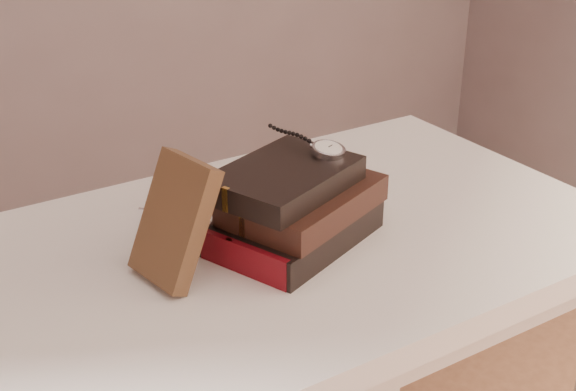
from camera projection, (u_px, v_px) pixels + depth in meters
table at (282, 290)px, 1.17m from camera, size 1.00×0.60×0.75m
book_stack at (295, 206)px, 1.10m from camera, size 0.28×0.23×0.12m
journal at (174, 220)px, 1.00m from camera, size 0.11×0.12×0.16m
pocket_watch at (324, 148)px, 1.11m from camera, size 0.06×0.15×0.02m
eyeglasses at (213, 205)px, 1.08m from camera, size 0.13×0.14×0.05m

